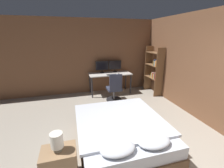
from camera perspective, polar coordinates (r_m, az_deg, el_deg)
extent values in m
cube|color=brown|center=(5.78, -3.62, 10.37)|extent=(12.00, 0.06, 2.70)
cube|color=brown|center=(4.28, 32.61, 4.89)|extent=(0.06, 12.00, 2.70)
cube|color=brown|center=(3.29, 3.27, -19.45)|extent=(1.67, 1.97, 0.22)
cube|color=silver|center=(3.16, 3.35, -16.22)|extent=(1.61, 1.91, 0.23)
cube|color=silver|center=(3.18, 2.70, -13.00)|extent=(1.71, 1.65, 0.05)
ellipsoid|color=silver|center=(2.43, 2.09, -23.20)|extent=(0.55, 0.38, 0.13)
ellipsoid|color=silver|center=(2.63, 15.59, -20.12)|extent=(0.55, 0.38, 0.13)
cube|color=#997551|center=(2.64, -19.14, -27.22)|extent=(0.50, 0.36, 0.55)
cylinder|color=gray|center=(2.46, -19.85, -22.53)|extent=(0.12, 0.12, 0.01)
cylinder|color=gray|center=(2.44, -19.94, -21.95)|extent=(0.02, 0.02, 0.05)
cylinder|color=silver|center=(2.36, -20.31, -19.42)|extent=(0.18, 0.18, 0.22)
cube|color=beige|center=(5.56, -0.73, 3.88)|extent=(1.55, 0.64, 0.03)
cylinder|color=#2D2D33|center=(5.28, -7.60, -1.42)|extent=(0.05, 0.05, 0.74)
cylinder|color=#2D2D33|center=(5.65, 7.13, -0.11)|extent=(0.05, 0.05, 0.74)
cylinder|color=#2D2D33|center=(5.79, -8.36, 0.28)|extent=(0.05, 0.05, 0.74)
cylinder|color=#2D2D33|center=(6.12, 5.23, 1.39)|extent=(0.05, 0.05, 0.74)
cylinder|color=black|center=(5.70, -3.75, 4.42)|extent=(0.16, 0.16, 0.01)
cylinder|color=black|center=(5.69, -3.76, 4.92)|extent=(0.03, 0.03, 0.09)
cube|color=black|center=(5.65, -3.81, 7.02)|extent=(0.48, 0.03, 0.33)
cube|color=black|center=(5.64, -3.78, 6.99)|extent=(0.45, 0.00, 0.30)
cylinder|color=black|center=(5.82, 1.13, 4.74)|extent=(0.16, 0.16, 0.01)
cylinder|color=black|center=(5.81, 1.14, 5.23)|extent=(0.03, 0.03, 0.09)
cube|color=black|center=(5.77, 1.15, 7.29)|extent=(0.48, 0.03, 0.33)
cube|color=black|center=(5.76, 1.19, 7.26)|extent=(0.45, 0.00, 0.30)
cube|color=black|center=(5.35, -0.15, 3.59)|extent=(0.35, 0.13, 0.02)
ellipsoid|color=black|center=(5.43, 2.56, 3.87)|extent=(0.07, 0.05, 0.04)
cylinder|color=black|center=(5.17, 0.73, -5.88)|extent=(0.52, 0.52, 0.04)
cylinder|color=gray|center=(5.10, 0.74, -3.94)|extent=(0.05, 0.05, 0.34)
cube|color=#33384C|center=(5.02, 0.74, -1.79)|extent=(0.46, 0.46, 0.07)
cube|color=#33384C|center=(4.75, 1.44, 0.69)|extent=(0.41, 0.05, 0.51)
cube|color=brown|center=(5.48, 17.62, 3.99)|extent=(0.31, 0.02, 1.73)
cube|color=brown|center=(6.14, 13.68, 5.76)|extent=(0.31, 0.02, 1.73)
cube|color=brown|center=(5.86, 15.33, 2.46)|extent=(0.31, 0.77, 0.02)
cube|color=brown|center=(5.76, 15.71, 6.94)|extent=(0.31, 0.77, 0.02)
cube|color=brown|center=(5.70, 16.10, 11.38)|extent=(0.31, 0.77, 0.02)
cube|color=gold|center=(5.53, 17.34, 2.91)|extent=(0.26, 0.02, 0.27)
cube|color=#B2332D|center=(5.57, 17.11, 2.77)|extent=(0.26, 0.04, 0.22)
cube|color=#28282D|center=(5.60, 16.90, 2.81)|extent=(0.26, 0.02, 0.21)
cube|color=#BCB29E|center=(5.63, 16.72, 3.00)|extent=(0.26, 0.03, 0.23)
cube|color=gold|center=(5.67, 16.46, 2.88)|extent=(0.26, 0.04, 0.18)
cube|color=#B2332D|center=(5.71, 16.20, 3.17)|extent=(0.26, 0.04, 0.21)
cube|color=#BCB29E|center=(5.75, 15.94, 3.31)|extent=(0.26, 0.04, 0.21)
cube|color=gold|center=(5.79, 15.69, 3.27)|extent=(0.26, 0.04, 0.18)
cube|color=orange|center=(5.45, 17.71, 7.50)|extent=(0.26, 0.04, 0.23)
cube|color=orange|center=(5.49, 17.40, 7.47)|extent=(0.26, 0.04, 0.20)
cube|color=#BCB29E|center=(5.53, 17.17, 7.52)|extent=(0.26, 0.02, 0.20)
cube|color=#BCB29E|center=(5.56, 16.97, 7.47)|extent=(0.26, 0.03, 0.17)
cube|color=#2D4784|center=(5.59, 16.77, 7.83)|extent=(0.26, 0.02, 0.23)
cube|color=gold|center=(5.63, 16.54, 7.64)|extent=(0.26, 0.03, 0.18)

